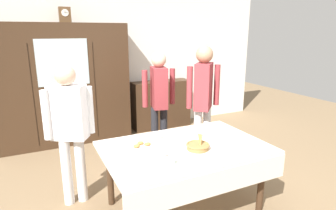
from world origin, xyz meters
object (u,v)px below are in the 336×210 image
object	(u,v)px
book_stack	(161,80)
spoon_near_left	(210,129)
person_near_right_end	(70,123)
person_behind_table_right	(203,95)
tea_cup_near_left	(158,137)
tea_cup_mid_right	(162,155)
pastry_plate	(142,146)
wall_cabinet	(64,85)
tea_cup_far_right	(171,162)
tea_cup_back_edge	(230,139)
bread_basket	(198,146)
mantel_clock	(65,15)
tea_cup_near_right	(177,132)
person_beside_shelf	(159,95)
bookshelf_low	(161,104)
dining_table	(186,155)
spoon_far_left	(192,130)

from	to	relation	value
book_stack	spoon_near_left	distance (m)	2.33
person_near_right_end	person_behind_table_right	bearing A→B (deg)	5.81
tea_cup_near_left	tea_cup_mid_right	distance (m)	0.48
pastry_plate	wall_cabinet	bearing A→B (deg)	101.43
person_near_right_end	tea_cup_mid_right	bearing A→B (deg)	-47.90
pastry_plate	tea_cup_far_right	bearing A→B (deg)	-78.62
tea_cup_back_edge	tea_cup_far_right	xyz separation A→B (m)	(-0.83, -0.22, 0.00)
tea_cup_mid_right	bread_basket	world-z (taller)	bread_basket
mantel_clock	tea_cup_back_edge	world-z (taller)	mantel_clock
tea_cup_mid_right	wall_cabinet	bearing A→B (deg)	101.71
mantel_clock	spoon_near_left	world-z (taller)	mantel_clock
tea_cup_mid_right	tea_cup_back_edge	bearing A→B (deg)	4.04
wall_cabinet	tea_cup_near_left	distance (m)	2.39
bread_basket	spoon_near_left	size ratio (longest dim) A/B	2.02
wall_cabinet	person_behind_table_right	bearing A→B (deg)	-46.69
wall_cabinet	tea_cup_near_right	distance (m)	2.43
tea_cup_near_right	person_beside_shelf	xyz separation A→B (m)	(0.21, 0.97, 0.22)
person_behind_table_right	person_beside_shelf	size ratio (longest dim) A/B	1.06
tea_cup_near_left	spoon_near_left	distance (m)	0.71
mantel_clock	tea_cup_near_left	size ratio (longest dim) A/B	1.85
bookshelf_low	pastry_plate	xyz separation A→B (m)	(-1.33, -2.45, 0.27)
tea_cup_far_right	person_beside_shelf	xyz separation A→B (m)	(0.62, 1.64, 0.22)
tea_cup_near_left	person_beside_shelf	bearing A→B (deg)	65.44
book_stack	tea_cup_far_right	bearing A→B (deg)	-112.81
tea_cup_near_right	mantel_clock	bearing A→B (deg)	111.61
bookshelf_low	person_behind_table_right	bearing A→B (deg)	-95.48
dining_table	tea_cup_back_edge	bearing A→B (deg)	-7.02
mantel_clock	tea_cup_far_right	bearing A→B (deg)	-80.84
wall_cabinet	book_stack	xyz separation A→B (m)	(1.81, 0.05, -0.04)
tea_cup_near_left	tea_cup_far_right	size ratio (longest dim) A/B	1.00
tea_cup_near_left	tea_cup_back_edge	xyz separation A→B (m)	(0.68, -0.39, 0.00)
person_near_right_end	person_beside_shelf	world-z (taller)	person_beside_shelf
bread_basket	person_behind_table_right	xyz separation A→B (m)	(0.66, 0.94, 0.28)
tea_cup_far_right	pastry_plate	distance (m)	0.49
pastry_plate	person_behind_table_right	xyz separation A→B (m)	(1.16, 0.66, 0.30)
tea_cup_near_left	person_near_right_end	distance (m)	0.96
dining_table	person_behind_table_right	size ratio (longest dim) A/B	0.99
spoon_far_left	person_near_right_end	bearing A→B (deg)	170.45
tea_cup_near_left	pastry_plate	xyz separation A→B (m)	(-0.24, -0.14, -0.01)
bread_basket	tea_cup_back_edge	bearing A→B (deg)	4.16
tea_cup_mid_right	spoon_near_left	world-z (taller)	tea_cup_mid_right
person_near_right_end	spoon_near_left	bearing A→B (deg)	-11.07
bookshelf_low	tea_cup_near_left	distance (m)	2.57
pastry_plate	spoon_far_left	distance (m)	0.78
book_stack	tea_cup_back_edge	distance (m)	2.74
book_stack	spoon_far_left	world-z (taller)	book_stack
spoon_far_left	spoon_near_left	bearing A→B (deg)	-20.78
person_beside_shelf	pastry_plate	bearing A→B (deg)	-121.45
pastry_plate	spoon_near_left	distance (m)	0.96
mantel_clock	bookshelf_low	world-z (taller)	mantel_clock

